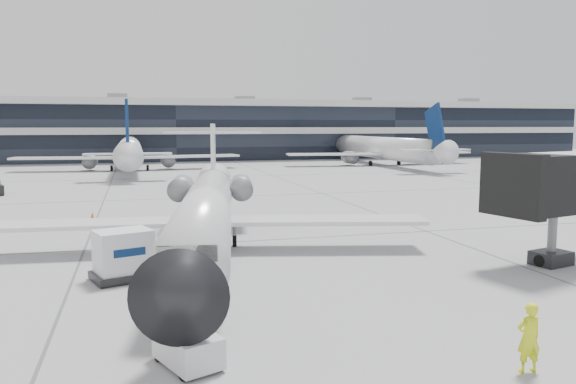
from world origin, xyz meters
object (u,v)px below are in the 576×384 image
object	(u,v)px
ramp_worker	(529,338)
baggage_tug	(187,344)
regional_jet	(206,208)
cargo_uld	(124,255)

from	to	relation	value
ramp_worker	baggage_tug	world-z (taller)	ramp_worker
regional_jet	ramp_worker	bearing A→B (deg)	-59.22
regional_jet	baggage_tug	distance (m)	14.07
ramp_worker	baggage_tug	xyz separation A→B (m)	(-8.70, 2.88, -0.37)
regional_jet	ramp_worker	xyz separation A→B (m)	(6.42, -16.66, -1.31)
regional_jet	cargo_uld	bearing A→B (deg)	-123.14
ramp_worker	regional_jet	bearing A→B (deg)	-67.63
regional_jet	ramp_worker	size ratio (longest dim) A/B	14.96
regional_jet	cargo_uld	size ratio (longest dim) A/B	9.50
regional_jet	baggage_tug	bearing A→B (deg)	-89.69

